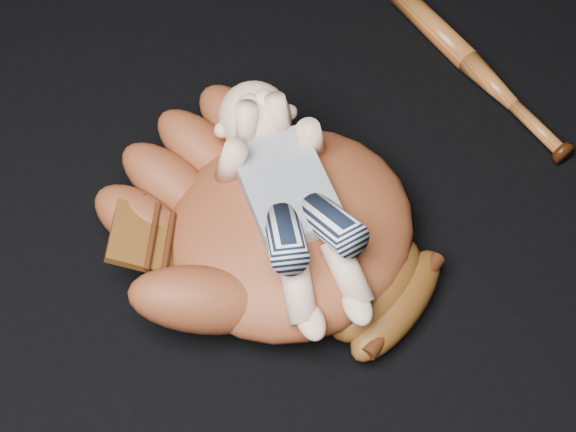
{
  "coord_description": "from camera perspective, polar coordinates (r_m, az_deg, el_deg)",
  "views": [
    {
      "loc": [
        -0.53,
        -0.61,
        1.06
      ],
      "look_at": [
        -0.19,
        -0.03,
        0.08
      ],
      "focal_mm": 55.0,
      "sensor_mm": 36.0,
      "label": 1
    }
  ],
  "objects": [
    {
      "name": "baseball_glove",
      "position": [
        1.19,
        0.18,
        -0.35
      ],
      "size": [
        0.61,
        0.64,
        0.16
      ],
      "primitive_type": null,
      "rotation": [
        0.0,
        0.0,
        0.43
      ],
      "color": "maroon",
      "rests_on": "ground"
    },
    {
      "name": "newborn_baby",
      "position": [
        1.14,
        0.37,
        0.94
      ],
      "size": [
        0.24,
        0.41,
        0.16
      ],
      "primitive_type": null,
      "rotation": [
        0.0,
        0.0,
        -0.19
      ],
      "color": "#E7B394",
      "rests_on": "baseball_glove"
    },
    {
      "name": "baseball_bat",
      "position": [
        1.49,
        12.16,
        9.2
      ],
      "size": [
        0.05,
        0.43,
        0.04
      ],
      "primitive_type": null,
      "rotation": [
        0.0,
        0.0,
        0.03
      ],
      "color": "brown",
      "rests_on": "ground"
    }
  ]
}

